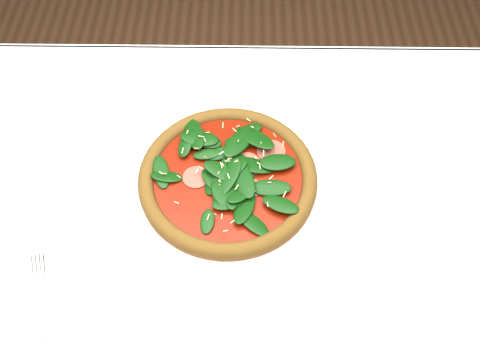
{
  "coord_description": "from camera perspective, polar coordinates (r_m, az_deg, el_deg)",
  "views": [
    {
      "loc": [
        0.08,
        -0.4,
        1.46
      ],
      "look_at": [
        0.08,
        0.07,
        0.77
      ],
      "focal_mm": 40.0,
      "sensor_mm": 36.0,
      "label": 1
    }
  ],
  "objects": [
    {
      "name": "pizza",
      "position": [
        0.84,
        -1.32,
        0.41
      ],
      "size": [
        0.3,
        0.3,
        0.04
      ],
      "rotation": [
        0.0,
        0.0,
        -0.05
      ],
      "color": "#945823",
      "rests_on": "plate"
    },
    {
      "name": "dining_table",
      "position": [
        0.91,
        -4.88,
        -8.06
      ],
      "size": [
        1.21,
        0.81,
        0.75
      ],
      "color": "white",
      "rests_on": "ground"
    },
    {
      "name": "plate",
      "position": [
        0.85,
        -1.29,
        -0.31
      ],
      "size": [
        0.33,
        0.33,
        0.01
      ],
      "color": "white",
      "rests_on": "dining_table"
    },
    {
      "name": "fork",
      "position": [
        0.81,
        -20.51,
        -10.71
      ],
      "size": [
        0.05,
        0.12,
        0.0
      ],
      "rotation": [
        0.0,
        0.0,
        0.3
      ],
      "color": "silver",
      "rests_on": "napkin"
    },
    {
      "name": "napkin",
      "position": [
        0.81,
        -20.24,
        -12.36
      ],
      "size": [
        0.14,
        0.09,
        0.01
      ],
      "primitive_type": "cube",
      "rotation": [
        0.0,
        0.0,
        0.22
      ],
      "color": "white",
      "rests_on": "dining_table"
    }
  ]
}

